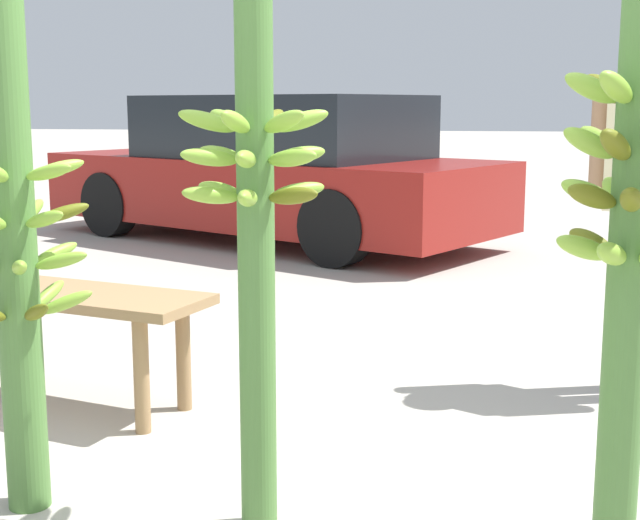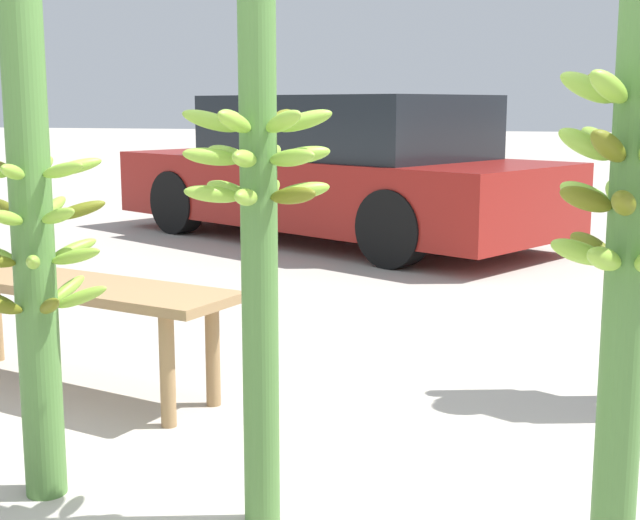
{
  "view_description": "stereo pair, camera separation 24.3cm",
  "coord_description": "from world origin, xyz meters",
  "px_view_note": "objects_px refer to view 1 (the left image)",
  "views": [
    {
      "loc": [
        0.47,
        -2.11,
        1.23
      ],
      "look_at": [
        0.1,
        0.26,
        0.81
      ],
      "focal_mm": 50.0,
      "sensor_mm": 36.0,
      "label": 1
    },
    {
      "loc": [
        0.71,
        -2.06,
        1.23
      ],
      "look_at": [
        0.1,
        0.26,
        0.81
      ],
      "focal_mm": 50.0,
      "sensor_mm": 36.0,
      "label": 2
    }
  ],
  "objects_px": {
    "banana_stalk_left": "(15,255)",
    "banana_stalk_right": "(632,235)",
    "parked_car": "(272,171)",
    "banana_stalk_center": "(256,230)",
    "market_bench": "(30,302)"
  },
  "relations": [
    {
      "from": "banana_stalk_right",
      "to": "parked_car",
      "type": "height_order",
      "value": "banana_stalk_right"
    },
    {
      "from": "banana_stalk_left",
      "to": "banana_stalk_right",
      "type": "distance_m",
      "value": 1.73
    },
    {
      "from": "banana_stalk_center",
      "to": "parked_car",
      "type": "relative_size",
      "value": 0.36
    },
    {
      "from": "banana_stalk_right",
      "to": "parked_car",
      "type": "relative_size",
      "value": 0.37
    },
    {
      "from": "banana_stalk_left",
      "to": "parked_car",
      "type": "xyz_separation_m",
      "value": [
        -0.4,
        5.51,
        -0.16
      ]
    },
    {
      "from": "banana_stalk_center",
      "to": "banana_stalk_right",
      "type": "relative_size",
      "value": 0.97
    },
    {
      "from": "banana_stalk_center",
      "to": "market_bench",
      "type": "relative_size",
      "value": 0.99
    },
    {
      "from": "market_bench",
      "to": "parked_car",
      "type": "bearing_deg",
      "value": 104.52
    },
    {
      "from": "banana_stalk_center",
      "to": "market_bench",
      "type": "xyz_separation_m",
      "value": [
        -1.2,
        0.99,
        -0.47
      ]
    },
    {
      "from": "market_bench",
      "to": "parked_car",
      "type": "xyz_separation_m",
      "value": [
        0.07,
        4.54,
        0.21
      ]
    },
    {
      "from": "banana_stalk_left",
      "to": "market_bench",
      "type": "bearing_deg",
      "value": 115.58
    },
    {
      "from": "market_bench",
      "to": "parked_car",
      "type": "height_order",
      "value": "parked_car"
    },
    {
      "from": "market_bench",
      "to": "banana_stalk_right",
      "type": "bearing_deg",
      "value": -12.76
    },
    {
      "from": "banana_stalk_right",
      "to": "parked_car",
      "type": "xyz_separation_m",
      "value": [
        -2.11,
        5.7,
        -0.29
      ]
    },
    {
      "from": "banana_stalk_center",
      "to": "parked_car",
      "type": "distance_m",
      "value": 5.65
    }
  ]
}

